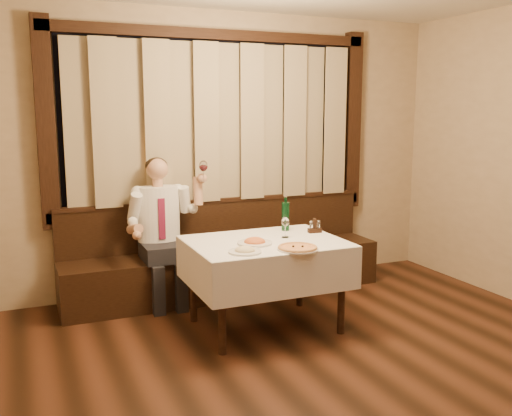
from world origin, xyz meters
name	(u,v)px	position (x,y,z in m)	size (l,w,h in m)	color
room	(308,158)	(0.00, 0.97, 1.50)	(5.01, 6.01, 2.81)	black
banquette	(224,262)	(0.00, 2.72, 0.31)	(3.20, 0.61, 0.94)	black
dining_table	(265,253)	(0.00, 1.70, 0.65)	(1.27, 0.97, 0.76)	black
pizza	(298,248)	(0.11, 1.32, 0.77)	(0.32, 0.32, 0.03)	white
pasta_red	(255,239)	(-0.13, 1.62, 0.80)	(0.28, 0.28, 0.10)	white
pasta_cream	(245,248)	(-0.31, 1.40, 0.79)	(0.25, 0.25, 0.09)	white
green_bottle	(286,216)	(0.33, 2.00, 0.89)	(0.07, 0.07, 0.32)	#104A23
table_wine_glass	(285,223)	(0.20, 1.74, 0.89)	(0.07, 0.07, 0.18)	white
cruet_caddy	(315,228)	(0.53, 1.82, 0.80)	(0.12, 0.07, 0.13)	black
seated_man	(161,220)	(-0.65, 2.63, 0.81)	(0.76, 0.57, 1.39)	black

